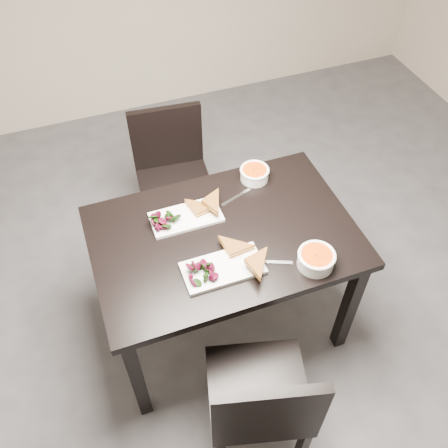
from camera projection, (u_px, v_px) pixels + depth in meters
name	position (u px, v px, depth m)	size (l,w,h in m)	color
ground	(250.00, 365.00, 2.60)	(5.00, 5.00, 0.00)	#47474C
room_shell	(280.00, 39.00, 1.23)	(5.02, 5.02, 2.81)	beige
table	(224.00, 248.00, 2.30)	(1.20, 0.80, 0.75)	black
chair_near	(261.00, 403.00, 1.98)	(0.51, 0.51, 0.85)	black
chair_far	(172.00, 171.00, 2.90)	(0.46, 0.46, 0.85)	black
plate_near	(223.00, 268.00, 2.08)	(0.35, 0.17, 0.02)	white
sandwich_near	(236.00, 256.00, 2.08)	(0.17, 0.13, 0.06)	#A46222
salad_near	(200.00, 270.00, 2.04)	(0.11, 0.10, 0.05)	black
soup_bowl_near	(316.00, 259.00, 2.08)	(0.16, 0.16, 0.07)	white
cutlery_near	(272.00, 262.00, 2.12)	(0.18, 0.02, 0.00)	silver
plate_far	(186.00, 217.00, 2.28)	(0.33, 0.17, 0.02)	white
sandwich_far	(200.00, 211.00, 2.26)	(0.17, 0.12, 0.05)	#A46222
salad_far	(165.00, 218.00, 2.24)	(0.10, 0.09, 0.05)	black
soup_bowl_far	(254.00, 173.00, 2.44)	(0.15, 0.15, 0.07)	white
cutlery_far	(236.00, 197.00, 2.38)	(0.18, 0.02, 0.00)	silver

